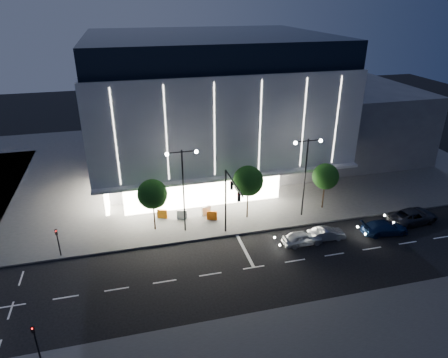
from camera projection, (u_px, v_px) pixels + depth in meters
ground at (228, 261)px, 36.75m from camera, size 160.00×160.00×0.00m
sidewalk_museum at (219, 161)px, 58.98m from camera, size 70.00×40.00×0.15m
sidewalk_near at (343, 352)px, 27.27m from camera, size 70.00×10.00×0.15m
museum at (207, 103)px, 53.19m from camera, size 30.00×25.80×18.00m
annex_building at (351, 118)px, 61.61m from camera, size 16.00×20.00×10.00m
traffic_mast at (229, 195)px, 37.82m from camera, size 0.33×5.89×7.07m
street_lamp_west at (183, 179)px, 38.88m from camera, size 3.16×0.36×9.00m
street_lamp_east at (306, 167)px, 41.78m from camera, size 3.16×0.36×9.00m
ped_signal_far at (58, 240)px, 36.58m from camera, size 0.22×0.24×3.00m
ped_signal_near at (35, 339)px, 26.01m from camera, size 0.22×0.24×3.00m
tree_left at (153, 196)px, 39.92m from camera, size 3.02×3.02×5.72m
tree_mid at (248, 182)px, 42.03m from camera, size 3.25×3.25×6.15m
tree_right at (326, 178)px, 44.22m from camera, size 2.91×2.91×5.51m
car_lead at (302, 238)px, 39.00m from camera, size 4.06×1.74×1.37m
car_second at (326, 234)px, 39.80m from camera, size 3.80×1.49×1.23m
car_third at (385, 227)px, 40.74m from camera, size 4.95×2.31×1.40m
car_fourth at (413, 216)px, 42.71m from camera, size 5.79×3.21×1.53m
barrier_a at (162, 214)px, 43.37m from camera, size 1.11×0.66×1.00m
barrier_b at (182, 214)px, 43.28m from camera, size 1.13×0.47×1.00m
barrier_c at (212, 215)px, 43.08m from camera, size 1.12×0.61×1.00m
barrier_d at (206, 210)px, 44.07m from camera, size 1.11×0.67×1.00m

